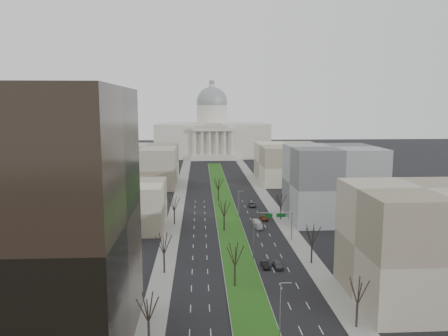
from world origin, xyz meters
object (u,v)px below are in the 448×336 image
object	(u,v)px
car_black	(265,264)
car_grey_near	(278,265)
car_grey_far	(252,205)
box_van	(258,224)
car_red	(264,218)

from	to	relation	value
car_black	car_grey_near	bearing A→B (deg)	-12.22
car_black	car_grey_far	bearing A→B (deg)	82.82
car_grey_near	car_black	world-z (taller)	car_grey_near
car_grey_near	car_grey_far	distance (m)	61.24
car_grey_far	box_van	world-z (taller)	box_van
car_black	box_van	distance (m)	33.35
car_black	box_van	size ratio (longest dim) A/B	0.58
car_black	car_red	size ratio (longest dim) A/B	0.89
car_grey_near	car_grey_far	bearing A→B (deg)	81.93
car_black	car_grey_far	distance (m)	60.92
car_grey_far	box_van	distance (m)	27.57
box_van	car_grey_near	bearing A→B (deg)	-95.12
car_grey_near	car_red	world-z (taller)	car_grey_near
car_grey_near	box_van	size ratio (longest dim) A/B	0.63
box_van	car_red	bearing A→B (deg)	63.01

